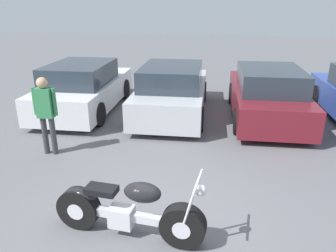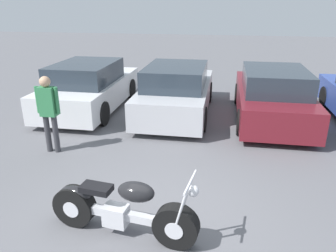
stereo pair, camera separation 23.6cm
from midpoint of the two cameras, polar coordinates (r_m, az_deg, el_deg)
The scene contains 6 objects.
ground_plane at distance 5.16m, azimuth -1.12°, elevation -16.52°, with size 60.00×60.00×0.00m, color slate.
motorcycle at distance 4.75m, azimuth -6.72°, elevation -14.29°, with size 2.19×0.74×1.04m.
parked_car_white at distance 10.27m, azimuth -12.83°, elevation 6.57°, with size 1.92×4.38×1.47m.
parked_car_silver at distance 9.58m, azimuth 2.24°, elevation 6.05°, with size 1.92×4.38×1.47m.
parked_car_maroon at distance 9.56m, azimuth 18.37°, elevation 4.97°, with size 1.92×4.38×1.47m.
person_standing at distance 7.37m, azimuth -19.26°, elevation 2.95°, with size 0.52×0.23×1.70m.
Camera 2 is at (0.91, -4.00, 3.13)m, focal length 35.00 mm.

